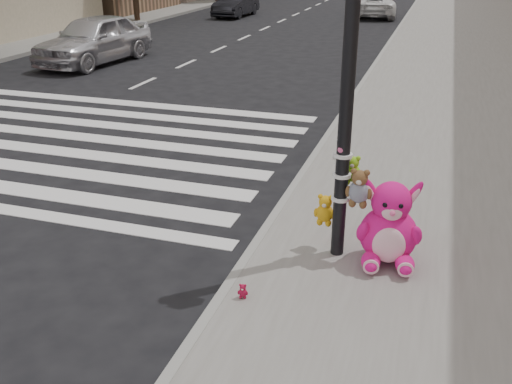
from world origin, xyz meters
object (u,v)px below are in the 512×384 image
at_px(signal_pole, 347,133).
at_px(car_white_near, 373,4).
at_px(car_dark_far, 236,4).
at_px(pink_bunny, 389,228).
at_px(red_teddy, 243,291).
at_px(car_silver_far, 94,39).

height_order(signal_pole, car_white_near, signal_pole).
bearing_deg(car_dark_far, signal_pole, -65.73).
xyz_separation_m(signal_pole, pink_bunny, (0.58, -0.03, -1.13)).
relative_size(car_dark_far, car_white_near, 0.83).
xyz_separation_m(pink_bunny, car_dark_far, (-10.58, 24.27, 0.06)).
height_order(red_teddy, car_silver_far, car_silver_far).
relative_size(signal_pole, car_silver_far, 0.86).
height_order(signal_pole, car_dark_far, signal_pole).
height_order(signal_pole, pink_bunny, signal_pole).
height_order(car_silver_far, car_dark_far, car_silver_far).
xyz_separation_m(car_silver_far, car_white_near, (7.16, 15.91, -0.14)).
distance_m(signal_pole, car_dark_far, 26.24).
bearing_deg(car_silver_far, car_white_near, 71.65).
bearing_deg(signal_pole, car_silver_far, 133.94).
height_order(pink_bunny, car_dark_far, car_dark_far).
bearing_deg(pink_bunny, car_silver_far, 126.87).
bearing_deg(car_white_near, signal_pole, 87.30).
relative_size(red_teddy, car_silver_far, 0.04).
relative_size(pink_bunny, car_silver_far, 0.23).
bearing_deg(car_silver_far, signal_pole, -40.18).
distance_m(car_silver_far, car_white_near, 17.45).
relative_size(pink_bunny, car_dark_far, 0.28).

